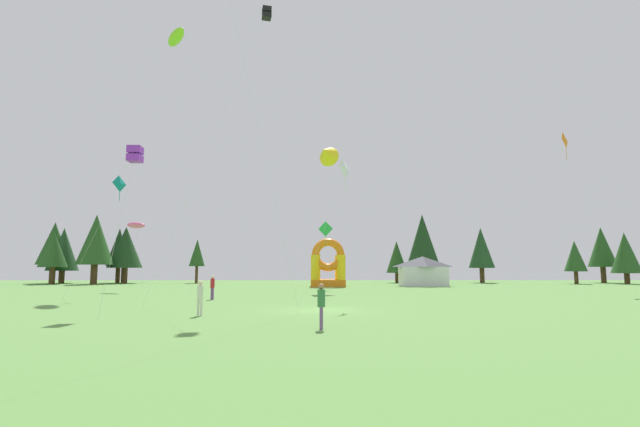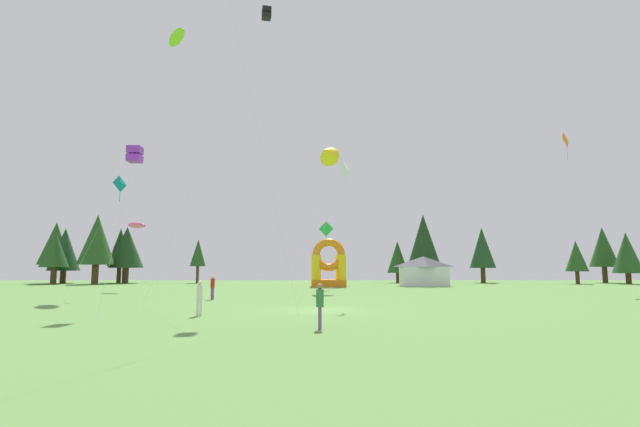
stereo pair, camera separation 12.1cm
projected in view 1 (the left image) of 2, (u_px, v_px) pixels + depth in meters
The scene contains 28 objects.
ground_plane at pixel (321, 310), 26.50m from camera, with size 120.00×120.00×0.00m, color #5B8C42.
kite_purple_box at pixel (135, 154), 26.42m from camera, with size 0.75×4.05×9.28m.
kite_green_diamond at pixel (326, 230), 52.34m from camera, with size 1.21×1.55×7.23m.
kite_lime_parafoil at pixel (176, 37), 49.71m from camera, with size 5.42×6.92×27.67m.
kite_yellow_delta at pixel (326, 153), 50.81m from camera, with size 6.37×3.33×16.09m.
kite_black_box at pixel (266, 15), 32.83m from camera, with size 7.65×2.11×20.71m.
kite_white_diamond at pixel (346, 169), 30.75m from camera, with size 3.51×1.47×9.51m.
kite_orange_diamond at pixel (566, 141), 47.27m from camera, with size 6.94×1.17×15.91m.
kite_pink_parafoil at pixel (136, 225), 47.91m from camera, with size 2.70×2.16×7.20m.
kite_teal_diamond at pixel (120, 185), 38.37m from camera, with size 3.93×1.73×9.77m.
person_far_side at pixel (212, 285), 35.10m from camera, with size 0.44×0.44×1.82m.
person_near_camera at pixel (321, 302), 18.52m from camera, with size 0.34×0.34×1.80m.
person_midfield at pixel (200, 295), 23.50m from camera, with size 0.34×0.34×1.76m.
inflatable_blue_arch at pixel (328, 268), 58.38m from camera, with size 4.30×4.22×5.98m.
festival_tent at pixel (423, 271), 59.53m from camera, with size 5.66×3.85×3.80m.
tree_row_0 at pixel (54, 244), 70.41m from camera, with size 4.78×4.78×9.25m.
tree_row_1 at pixel (63, 250), 70.31m from camera, with size 4.61×4.61×8.31m.
tree_row_2 at pixel (54, 250), 66.51m from camera, with size 3.92×3.92×7.48m.
tree_row_3 at pixel (96, 240), 66.75m from camera, with size 5.06×5.06×9.98m.
tree_row_4 at pixel (119, 248), 72.43m from camera, with size 3.68×3.68×8.45m.
tree_row_5 at pixel (126, 248), 70.49m from camera, with size 5.09×5.09×8.53m.
tree_row_6 at pixel (197, 253), 71.05m from camera, with size 2.39×2.39×6.67m.
tree_row_7 at pixel (397, 257), 72.40m from camera, with size 3.27×3.27×6.46m.
tree_row_8 at pixel (423, 241), 68.28m from camera, with size 4.89×4.89×10.17m.
tree_row_9 at pixel (481, 248), 72.63m from camera, with size 3.92×3.92×8.56m.
tree_row_10 at pixel (575, 256), 67.59m from camera, with size 3.09×3.09×6.25m.
tree_row_11 at pixel (602, 247), 72.65m from camera, with size 4.18×4.18×8.66m.
tree_row_12 at pixel (625, 253), 67.30m from camera, with size 4.03×4.03×7.45m.
Camera 1 is at (-0.35, -26.96, 2.46)m, focal length 26.10 mm.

